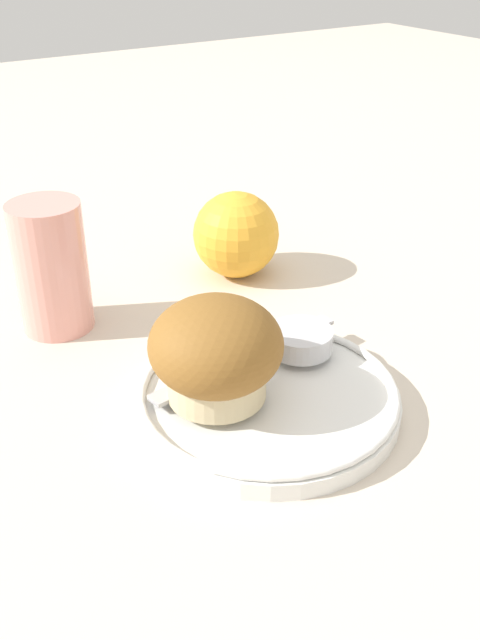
% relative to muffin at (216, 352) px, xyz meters
% --- Properties ---
extents(ground_plane, '(3.00, 3.00, 0.00)m').
position_rel_muffin_xyz_m(ground_plane, '(0.06, -0.01, -0.06)').
color(ground_plane, beige).
extents(plate, '(0.20, 0.20, 0.02)m').
position_rel_muffin_xyz_m(plate, '(0.04, -0.01, -0.05)').
color(plate, white).
rests_on(plate, ground_plane).
extents(muffin, '(0.10, 0.10, 0.08)m').
position_rel_muffin_xyz_m(muffin, '(0.00, 0.00, 0.00)').
color(muffin, beige).
rests_on(muffin, plate).
extents(cream_ramekin, '(0.05, 0.05, 0.02)m').
position_rel_muffin_xyz_m(cream_ramekin, '(0.09, 0.02, -0.03)').
color(cream_ramekin, silver).
rests_on(cream_ramekin, plate).
extents(berry_pair, '(0.03, 0.02, 0.02)m').
position_rel_muffin_xyz_m(berry_pair, '(0.02, 0.03, -0.03)').
color(berry_pair, maroon).
rests_on(berry_pair, plate).
extents(butter_knife, '(0.18, 0.04, 0.00)m').
position_rel_muffin_xyz_m(butter_knife, '(0.05, 0.03, -0.04)').
color(butter_knife, '#B7B7BC').
rests_on(butter_knife, plate).
extents(orange_fruit, '(0.09, 0.09, 0.09)m').
position_rel_muffin_xyz_m(orange_fruit, '(0.14, 0.20, -0.01)').
color(orange_fruit, '#F4A82D').
rests_on(orange_fruit, ground_plane).
extents(juice_glass, '(0.06, 0.06, 0.12)m').
position_rel_muffin_xyz_m(juice_glass, '(-0.05, 0.19, 0.00)').
color(juice_glass, '#E5998C').
rests_on(juice_glass, ground_plane).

